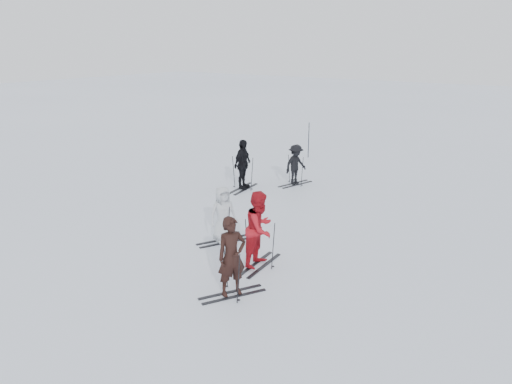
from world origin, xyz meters
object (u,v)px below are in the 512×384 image
at_px(skier_near_dark, 232,258).
at_px(skier_uphill_far, 296,165).
at_px(skier_uphill_left, 243,165).
at_px(skier_red, 260,230).
at_px(skier_grey, 223,215).
at_px(piste_marker, 309,140).

bearing_deg(skier_near_dark, skier_uphill_far, 50.95).
bearing_deg(skier_uphill_far, skier_uphill_left, 157.28).
bearing_deg(skier_red, skier_uphill_far, 18.54).
relative_size(skier_red, skier_uphill_far, 1.23).
xyz_separation_m(skier_uphill_left, skier_uphill_far, (1.31, 1.74, -0.16)).
xyz_separation_m(skier_grey, piste_marker, (-3.42, 10.81, 0.06)).
relative_size(skier_red, skier_grey, 1.21).
bearing_deg(skier_red, skier_uphill_left, 34.68).
height_order(skier_red, skier_grey, skier_red).
bearing_deg(skier_uphill_far, skier_red, -141.21).
bearing_deg(skier_grey, piste_marker, 43.87).
relative_size(skier_red, piste_marker, 1.13).
relative_size(skier_near_dark, skier_grey, 1.14).
distance_m(skier_red, skier_grey, 1.87).
relative_size(skier_uphill_far, piste_marker, 0.92).
relative_size(skier_near_dark, skier_uphill_far, 1.15).
distance_m(skier_near_dark, skier_uphill_left, 8.42).
height_order(skier_grey, skier_uphill_far, skier_grey).
height_order(skier_uphill_far, piste_marker, piste_marker).
height_order(skier_grey, piste_marker, piste_marker).
distance_m(skier_near_dark, piste_marker, 14.25).
xyz_separation_m(skier_near_dark, piste_marker, (-5.55, 13.13, -0.05)).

